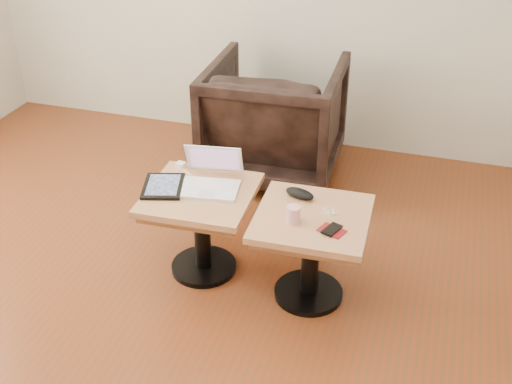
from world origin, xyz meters
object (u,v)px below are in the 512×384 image
(side_table_right, at_px, (311,236))
(striped_cup, at_px, (293,215))
(armchair, at_px, (275,119))
(side_table_left, at_px, (201,212))
(laptop, at_px, (211,179))

(side_table_right, height_order, striped_cup, striped_cup)
(armchair, bearing_deg, side_table_right, 111.45)
(side_table_left, relative_size, laptop, 1.67)
(side_table_left, relative_size, armchair, 0.65)
(laptop, height_order, armchair, armchair)
(side_table_left, distance_m, side_table_right, 0.59)
(armchair, bearing_deg, laptop, 85.86)
(laptop, bearing_deg, armchair, 79.29)
(side_table_right, height_order, laptop, laptop)
(side_table_left, xyz_separation_m, armchair, (0.07, 1.13, 0.03))
(laptop, relative_size, striped_cup, 3.97)
(side_table_left, distance_m, laptop, 0.18)
(armchair, bearing_deg, side_table_left, 84.35)
(striped_cup, bearing_deg, armchair, 109.30)
(laptop, xyz_separation_m, armchair, (0.04, 1.06, -0.13))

